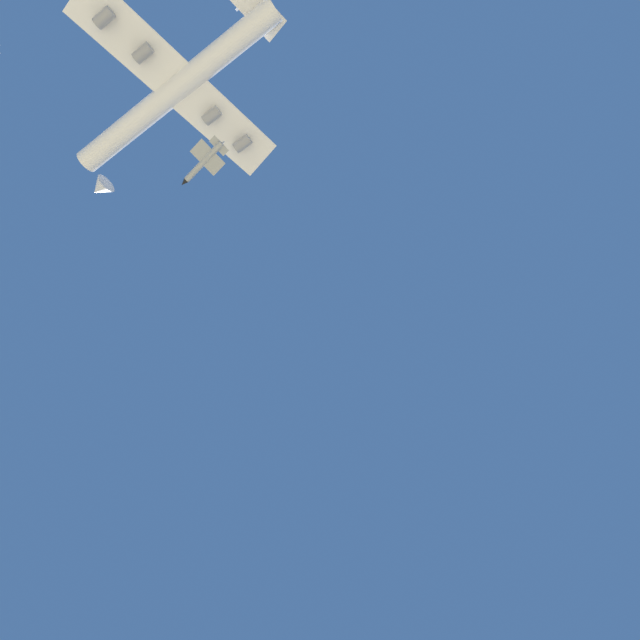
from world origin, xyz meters
TOP-DOWN VIEW (x-y plane):
  - carrier_jet at (22.25, 102.75)m, footprint 77.27×60.06m
  - chase_jet_left_wing at (24.03, 82.63)m, footprint 15.31×8.59m

SIDE VIEW (x-z plane):
  - chase_jet_left_wing at x=24.03m, z-range 127.27..131.27m
  - carrier_jet at x=22.25m, z-range 138.27..160.62m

